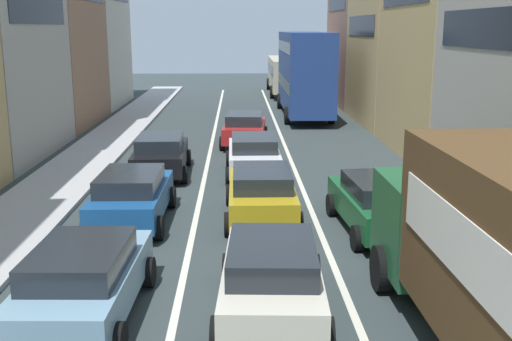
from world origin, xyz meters
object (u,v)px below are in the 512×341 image
at_px(sedan_left_lane_third, 132,196).
at_px(sedan_right_lane_behind_truck, 378,203).
at_px(coupe_centre_lane_fourth, 254,154).
at_px(hatchback_centre_lane_third, 261,192).
at_px(sedan_left_lane_fourth, 161,154).
at_px(removalist_box_truck, 508,250).
at_px(sedan_centre_lane_second, 272,276).
at_px(sedan_centre_lane_fifth, 245,128).
at_px(bus_mid_queue_primary, 304,70).
at_px(bus_far_queue_secondary, 286,73).
at_px(wagon_left_lane_second, 84,280).

xyz_separation_m(sedan_left_lane_third, sedan_right_lane_behind_truck, (6.67, -0.90, 0.00)).
bearing_deg(sedan_right_lane_behind_truck, coupe_centre_lane_fourth, 22.03).
bearing_deg(sedan_right_lane_behind_truck, hatchback_centre_lane_third, 65.83).
height_order(coupe_centre_lane_fourth, sedan_left_lane_fourth, same).
height_order(removalist_box_truck, coupe_centre_lane_fourth, removalist_box_truck).
bearing_deg(sedan_left_lane_third, sedan_centre_lane_second, -147.70).
distance_m(removalist_box_truck, sedan_left_lane_third, 10.53).
bearing_deg(sedan_centre_lane_fifth, sedan_left_lane_fourth, 155.69).
relative_size(removalist_box_truck, bus_mid_queue_primary, 0.73).
bearing_deg(sedan_left_lane_third, sedan_right_lane_behind_truck, -97.15).
relative_size(sedan_left_lane_third, bus_mid_queue_primary, 0.41).
relative_size(sedan_centre_lane_fifth, sedan_right_lane_behind_truck, 1.00).
height_order(removalist_box_truck, bus_mid_queue_primary, bus_mid_queue_primary).
distance_m(hatchback_centre_lane_third, sedan_left_lane_fourth, 6.59).
distance_m(sedan_centre_lane_fifth, bus_far_queue_secondary, 22.56).
distance_m(hatchback_centre_lane_third, bus_mid_queue_primary, 21.19).
bearing_deg(sedan_left_lane_fourth, coupe_centre_lane_fourth, -95.15).
relative_size(coupe_centre_lane_fourth, sedan_left_lane_fourth, 0.99).
height_order(wagon_left_lane_second, coupe_centre_lane_fourth, same).
distance_m(sedan_centre_lane_second, hatchback_centre_lane_third, 6.00).
xyz_separation_m(coupe_centre_lane_fourth, bus_mid_queue_primary, (3.49, 15.44, 2.03)).
distance_m(sedan_centre_lane_second, coupe_centre_lane_fourth, 11.38).
bearing_deg(wagon_left_lane_second, sedan_left_lane_fourth, 1.89).
xyz_separation_m(sedan_centre_lane_second, sedan_centre_lane_fifth, (-0.29, 17.49, 0.00)).
xyz_separation_m(sedan_centre_lane_second, sedan_left_lane_third, (-3.56, 5.76, 0.00)).
height_order(sedan_centre_lane_second, coupe_centre_lane_fourth, same).
bearing_deg(bus_mid_queue_primary, sedan_left_lane_fourth, 155.91).
bearing_deg(wagon_left_lane_second, bus_far_queue_secondary, -7.72).
relative_size(sedan_left_lane_third, coupe_centre_lane_fourth, 1.00).
height_order(coupe_centre_lane_fourth, sedan_centre_lane_fifth, same).
xyz_separation_m(hatchback_centre_lane_third, bus_far_queue_secondary, (3.30, 33.73, 0.96)).
distance_m(sedan_left_lane_fourth, bus_mid_queue_primary, 16.85).
xyz_separation_m(wagon_left_lane_second, sedan_right_lane_behind_truck, (6.59, 4.94, 0.00)).
relative_size(sedan_centre_lane_second, sedan_right_lane_behind_truck, 0.99).
distance_m(sedan_centre_lane_fifth, sedan_right_lane_behind_truck, 13.08).
xyz_separation_m(sedan_centre_lane_second, sedan_left_lane_fourth, (-3.46, 11.58, 0.00)).
xyz_separation_m(sedan_left_lane_third, coupe_centre_lane_fourth, (3.53, 5.62, 0.00)).
relative_size(removalist_box_truck, sedan_centre_lane_second, 1.76).
relative_size(sedan_left_lane_fourth, sedan_centre_lane_fifth, 0.99).
bearing_deg(sedan_left_lane_fourth, hatchback_centre_lane_third, -149.59).
distance_m(sedan_centre_lane_fifth, bus_mid_queue_primary, 10.25).
bearing_deg(removalist_box_truck, hatchback_centre_lane_third, 23.48).
distance_m(coupe_centre_lane_fourth, sedan_centre_lane_fifth, 6.12).
relative_size(removalist_box_truck, hatchback_centre_lane_third, 1.80).
bearing_deg(sedan_centre_lane_fifth, removalist_box_truck, -164.84).
xyz_separation_m(sedan_left_lane_third, sedan_centre_lane_fifth, (3.28, 11.73, 0.00)).
distance_m(coupe_centre_lane_fourth, bus_mid_queue_primary, 15.96).
height_order(sedan_centre_lane_second, wagon_left_lane_second, same).
distance_m(sedan_centre_lane_second, sedan_left_lane_third, 6.78).
relative_size(removalist_box_truck, sedan_centre_lane_fifth, 1.75).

